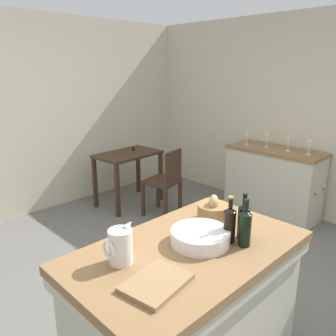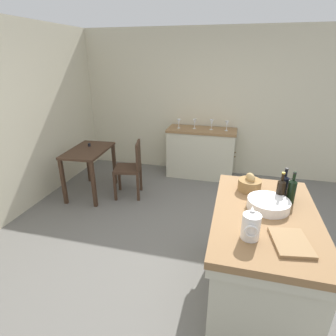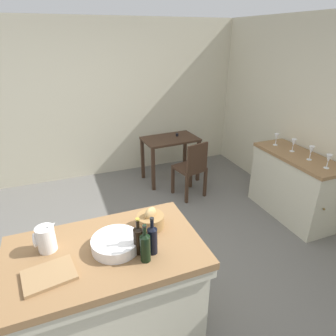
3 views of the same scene
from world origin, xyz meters
name	(u,v)px [view 1 (image 1 of 3)]	position (x,y,z in m)	size (l,w,h in m)	color
ground_plane	(163,294)	(0.00, 0.00, 0.00)	(6.76, 6.76, 0.00)	#66635E
wall_back	(24,117)	(0.00, 2.60, 1.30)	(5.32, 0.12, 2.60)	beige
wall_right	(309,118)	(2.60, 0.00, 1.30)	(0.12, 5.20, 2.60)	beige
island_table	(188,307)	(-0.42, -0.67, 0.49)	(1.43, 0.86, 0.91)	olive
side_cabinet	(273,182)	(2.26, 0.24, 0.45)	(0.52, 1.25, 0.91)	olive
writing_desk	(128,161)	(1.10, 1.87, 0.64)	(0.93, 0.61, 0.81)	#3D281C
wooden_chair	(165,180)	(1.19, 1.19, 0.50)	(0.48, 0.48, 0.91)	#3D281C
pitcher	(120,246)	(-0.81, -0.53, 1.01)	(0.17, 0.13, 0.23)	white
wash_bowl	(200,237)	(-0.34, -0.69, 0.95)	(0.35, 0.35, 0.08)	white
bread_basket	(213,211)	(-0.03, -0.54, 0.97)	(0.22, 0.22, 0.18)	olive
cutting_board	(156,283)	(-0.81, -0.80, 0.92)	(0.32, 0.24, 0.02)	#99754C
wine_bottle_dark	(244,220)	(-0.11, -0.83, 1.03)	(0.07, 0.07, 0.30)	black
wine_bottle_amber	(230,223)	(-0.20, -0.79, 1.02)	(0.07, 0.07, 0.29)	black
wine_bottle_green	(245,227)	(-0.18, -0.89, 1.02)	(0.07, 0.07, 0.29)	black
wine_glass_far_left	(309,145)	(2.25, -0.19, 1.02)	(0.07, 0.07, 0.17)	white
wine_glass_left	(289,141)	(2.26, 0.07, 1.03)	(0.07, 0.07, 0.18)	white
wine_glass_middle	(267,138)	(2.27, 0.38, 1.02)	(0.07, 0.07, 0.17)	white
wine_glass_right	(247,136)	(2.23, 0.66, 1.02)	(0.07, 0.07, 0.17)	white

